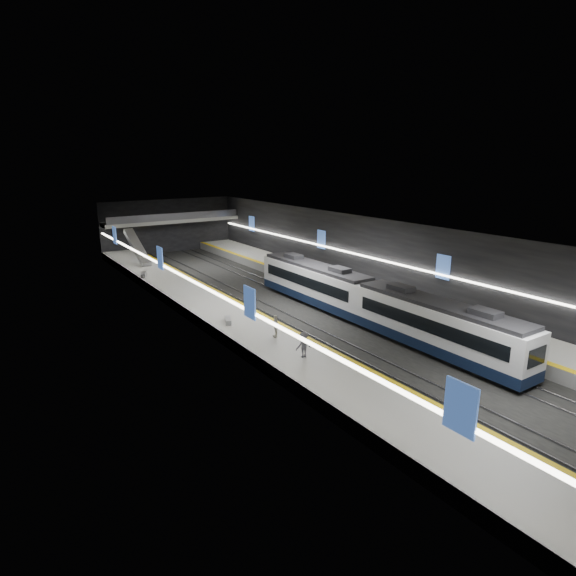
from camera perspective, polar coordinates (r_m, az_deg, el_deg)
ground at (r=45.54m, az=1.58°, el=-2.70°), size 70.00×70.00×0.00m
ceiling at (r=43.75m, az=1.65°, el=7.32°), size 20.00×70.00×0.04m
wall_left at (r=39.73m, az=-10.27°, el=0.38°), size 0.04×70.00×8.00m
wall_right at (r=50.77m, az=10.91°, el=3.58°), size 0.04×70.00×8.00m
wall_back at (r=75.38m, az=-13.99°, el=7.15°), size 20.00×0.04×8.00m
platform_left at (r=41.74m, az=-6.90°, el=-3.78°), size 5.00×70.00×1.00m
tile_surface_left at (r=41.58m, az=-6.92°, el=-3.11°), size 5.00×70.00×0.02m
tactile_strip_left at (r=42.54m, az=-4.27°, el=-2.60°), size 0.60×70.00×0.02m
platform_right at (r=49.91m, az=8.65°, el=-0.66°), size 5.00×70.00×1.00m
tile_surface_right at (r=49.78m, az=8.67°, el=-0.09°), size 5.00×70.00×0.02m
tactile_strip_right at (r=48.37m, az=6.73°, el=-0.46°), size 0.60×70.00×0.02m
rails at (r=45.52m, az=1.58°, el=-2.63°), size 6.52×70.00×0.12m
train at (r=41.77m, az=9.36°, el=-1.42°), size 2.69×30.04×3.60m
ad_posters at (r=45.17m, az=0.89°, el=3.07°), size 19.94×53.50×2.20m
cove_light_left at (r=39.86m, az=-10.00°, el=0.14°), size 0.25×68.60×0.12m
cove_light_right at (r=50.67m, az=10.73°, el=3.33°), size 0.25×68.60×0.12m
mezzanine_bridge at (r=73.31m, az=-13.49°, el=7.79°), size 20.00×3.00×1.50m
escalator at (r=64.81m, az=-17.44°, el=4.66°), size 1.20×7.50×3.92m
bench_left_near at (r=39.52m, az=-7.12°, el=-3.82°), size 1.05×1.67×0.40m
bench_left_far at (r=56.71m, az=-16.75°, el=1.53°), size 1.12×1.83×0.43m
bench_right_near at (r=47.30m, az=15.06°, el=-0.97°), size 0.72×2.05×0.49m
bench_right_far at (r=59.56m, az=2.67°, el=2.79°), size 0.89×1.73×0.41m
passenger_right_a at (r=46.82m, az=9.73°, el=-0.02°), size 0.64×0.76×1.76m
passenger_left_a at (r=35.97m, az=-1.49°, el=-4.55°), size 0.68×1.07×1.69m
passenger_left_b at (r=32.41m, az=1.85°, el=-6.78°), size 1.17×0.71×1.75m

